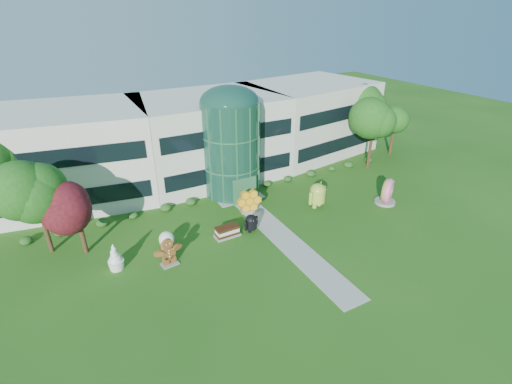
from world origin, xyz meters
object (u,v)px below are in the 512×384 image
android_black (251,222)px  gingerbread (168,252)px  android_green (318,193)px  donut (387,191)px

android_black → gingerbread: bearing=170.3°
android_black → gingerbread: (-7.92, -1.19, 0.22)m
android_green → donut: (6.68, -2.75, -0.11)m
android_green → gingerbread: bearing=172.4°
gingerbread → android_green: bearing=-0.3°
android_black → donut: size_ratio=0.71×
android_black → gingerbread: 8.01m
android_black → donut: (14.72, -1.83, 0.40)m
android_green → gingerbread: (-15.96, -2.11, -0.29)m
gingerbread → donut: bearing=-9.5°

